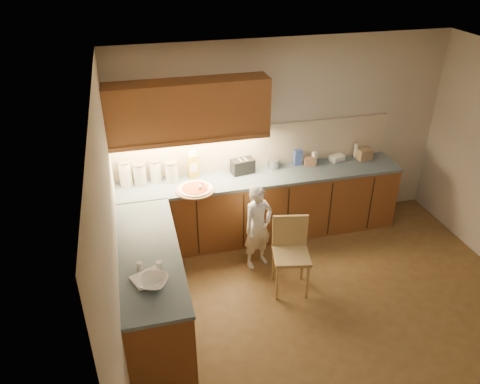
# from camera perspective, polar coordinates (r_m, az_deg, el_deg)

# --- Properties ---
(room) EXTENTS (4.54, 4.50, 2.62)m
(room) POSITION_cam_1_polar(r_m,az_deg,el_deg) (4.51, 13.73, 1.41)
(room) COLOR brown
(room) RESTS_ON ground
(l_counter) EXTENTS (3.77, 2.62, 0.92)m
(l_counter) POSITION_cam_1_polar(r_m,az_deg,el_deg) (5.85, -1.28, -4.52)
(l_counter) COLOR brown
(l_counter) RESTS_ON ground
(backsplash) EXTENTS (3.75, 0.02, 0.58)m
(backsplash) POSITION_cam_1_polar(r_m,az_deg,el_deg) (6.24, 2.02, 5.61)
(backsplash) COLOR beige
(backsplash) RESTS_ON l_counter
(upper_cabinets) EXTENTS (1.95, 0.36, 0.73)m
(upper_cabinets) POSITION_cam_1_polar(r_m,az_deg,el_deg) (5.68, -6.30, 9.93)
(upper_cabinets) COLOR brown
(upper_cabinets) RESTS_ON ground
(pizza_on_board) EXTENTS (0.47, 0.47, 0.19)m
(pizza_on_board) POSITION_cam_1_polar(r_m,az_deg,el_deg) (5.76, -5.46, 0.33)
(pizza_on_board) COLOR tan
(pizza_on_board) RESTS_ON l_counter
(child) EXTENTS (0.48, 0.40, 1.11)m
(child) POSITION_cam_1_polar(r_m,az_deg,el_deg) (5.72, 2.20, -4.28)
(child) COLOR white
(child) RESTS_ON ground
(wooden_chair) EXTENTS (0.48, 0.48, 0.90)m
(wooden_chair) POSITION_cam_1_polar(r_m,az_deg,el_deg) (5.44, 6.19, -6.89)
(wooden_chair) COLOR tan
(wooden_chair) RESTS_ON ground
(mixing_bowl) EXTENTS (0.36, 0.36, 0.07)m
(mixing_bowl) POSITION_cam_1_polar(r_m,az_deg,el_deg) (4.36, -10.61, -10.76)
(mixing_bowl) COLOR white
(mixing_bowl) RESTS_ON l_counter
(canister_a) EXTENTS (0.17, 0.17, 0.33)m
(canister_a) POSITION_cam_1_polar(r_m,az_deg,el_deg) (5.97, -13.80, 2.26)
(canister_a) COLOR white
(canister_a) RESTS_ON l_counter
(canister_b) EXTENTS (0.17, 0.17, 0.29)m
(canister_b) POSITION_cam_1_polar(r_m,az_deg,el_deg) (5.96, -12.13, 2.19)
(canister_b) COLOR beige
(canister_b) RESTS_ON l_counter
(canister_c) EXTENTS (0.15, 0.15, 0.29)m
(canister_c) POSITION_cam_1_polar(r_m,az_deg,el_deg) (6.01, -10.27, 2.62)
(canister_c) COLOR white
(canister_c) RESTS_ON l_counter
(canister_d) EXTENTS (0.17, 0.17, 0.27)m
(canister_d) POSITION_cam_1_polar(r_m,az_deg,el_deg) (5.97, -8.35, 2.53)
(canister_d) COLOR beige
(canister_d) RESTS_ON l_counter
(oil_jug) EXTENTS (0.14, 0.12, 0.36)m
(oil_jug) POSITION_cam_1_polar(r_m,az_deg,el_deg) (6.02, -5.73, 3.25)
(oil_jug) COLOR gold
(oil_jug) RESTS_ON l_counter
(toaster) EXTENTS (0.32, 0.21, 0.19)m
(toaster) POSITION_cam_1_polar(r_m,az_deg,el_deg) (6.13, 0.32, 3.18)
(toaster) COLOR black
(toaster) RESTS_ON l_counter
(steel_pot) EXTENTS (0.17, 0.17, 0.13)m
(steel_pot) POSITION_cam_1_polar(r_m,az_deg,el_deg) (6.29, 4.05, 3.48)
(steel_pot) COLOR #B7B6BB
(steel_pot) RESTS_ON l_counter
(blue_box) EXTENTS (0.11, 0.08, 0.21)m
(blue_box) POSITION_cam_1_polar(r_m,az_deg,el_deg) (6.40, 7.08, 4.22)
(blue_box) COLOR #3750A5
(blue_box) RESTS_ON l_counter
(card_box_a) EXTENTS (0.17, 0.14, 0.11)m
(card_box_a) POSITION_cam_1_polar(r_m,az_deg,el_deg) (6.42, 8.52, 3.72)
(card_box_a) COLOR #976C51
(card_box_a) RESTS_ON l_counter
(white_bottle) EXTENTS (0.07, 0.07, 0.17)m
(white_bottle) POSITION_cam_1_polar(r_m,az_deg,el_deg) (6.47, 9.04, 4.15)
(white_bottle) COLOR white
(white_bottle) RESTS_ON l_counter
(flat_pack) EXTENTS (0.22, 0.18, 0.07)m
(flat_pack) POSITION_cam_1_polar(r_m,az_deg,el_deg) (6.63, 11.75, 4.09)
(flat_pack) COLOR white
(flat_pack) RESTS_ON l_counter
(tall_jar) EXTENTS (0.07, 0.07, 0.22)m
(tall_jar) POSITION_cam_1_polar(r_m,az_deg,el_deg) (6.74, 13.98, 4.97)
(tall_jar) COLOR beige
(tall_jar) RESTS_ON l_counter
(card_box_b) EXTENTS (0.21, 0.17, 0.15)m
(card_box_b) POSITION_cam_1_polar(r_m,az_deg,el_deg) (6.74, 14.92, 4.49)
(card_box_b) COLOR tan
(card_box_b) RESTS_ON l_counter
(dough_cloth) EXTENTS (0.34, 0.31, 0.02)m
(dough_cloth) POSITION_cam_1_polar(r_m,az_deg,el_deg) (4.46, -11.17, -10.22)
(dough_cloth) COLOR white
(dough_cloth) RESTS_ON l_counter
(spice_jar_a) EXTENTS (0.07, 0.07, 0.07)m
(spice_jar_a) POSITION_cam_1_polar(r_m,az_deg,el_deg) (4.57, -12.14, -8.78)
(spice_jar_a) COLOR silver
(spice_jar_a) RESTS_ON l_counter
(spice_jar_b) EXTENTS (0.06, 0.06, 0.08)m
(spice_jar_b) POSITION_cam_1_polar(r_m,az_deg,el_deg) (4.54, -9.82, -8.77)
(spice_jar_b) COLOR white
(spice_jar_b) RESTS_ON l_counter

